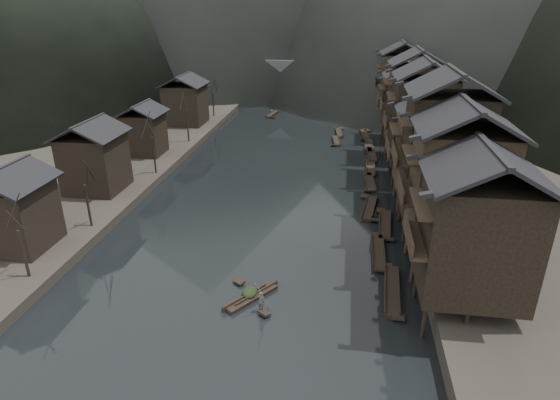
# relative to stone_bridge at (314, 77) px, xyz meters

# --- Properties ---
(water) EXTENTS (300.00, 300.00, 0.00)m
(water) POSITION_rel_stone_bridge_xyz_m (0.00, -72.00, -5.11)
(water) COLOR black
(water) RESTS_ON ground
(right_bank) EXTENTS (40.00, 200.00, 1.80)m
(right_bank) POSITION_rel_stone_bridge_xyz_m (35.00, -32.00, -4.21)
(right_bank) COLOR #2D2823
(right_bank) RESTS_ON ground
(left_bank) EXTENTS (40.00, 200.00, 1.20)m
(left_bank) POSITION_rel_stone_bridge_xyz_m (-35.00, -32.00, -4.51)
(left_bank) COLOR #2D2823
(left_bank) RESTS_ON ground
(stilt_houses) EXTENTS (9.00, 67.60, 16.29)m
(stilt_houses) POSITION_rel_stone_bridge_xyz_m (17.28, -52.86, 3.97)
(stilt_houses) COLOR black
(stilt_houses) RESTS_ON ground
(left_houses) EXTENTS (8.10, 53.20, 8.73)m
(left_houses) POSITION_rel_stone_bridge_xyz_m (-20.50, -51.88, 0.55)
(left_houses) COLOR black
(left_houses) RESTS_ON left_bank
(bare_trees) EXTENTS (3.54, 60.20, 7.08)m
(bare_trees) POSITION_rel_stone_bridge_xyz_m (-17.00, -53.15, 0.93)
(bare_trees) COLOR black
(bare_trees) RESTS_ON left_bank
(moored_sampans) EXTENTS (3.26, 60.74, 0.47)m
(moored_sampans) POSITION_rel_stone_bridge_xyz_m (11.81, -50.73, -4.91)
(moored_sampans) COLOR black
(moored_sampans) RESTS_ON water
(midriver_boats) EXTENTS (15.51, 36.52, 0.45)m
(midriver_boats) POSITION_rel_stone_bridge_xyz_m (2.79, -21.64, -4.91)
(midriver_boats) COLOR black
(midriver_boats) RESTS_ON water
(stone_bridge) EXTENTS (40.00, 6.00, 9.00)m
(stone_bridge) POSITION_rel_stone_bridge_xyz_m (0.00, 0.00, 0.00)
(stone_bridge) COLOR #4C4C4F
(stone_bridge) RESTS_ON ground
(hero_sampan) EXTENTS (3.89, 4.90, 0.44)m
(hero_sampan) POSITION_rel_stone_bridge_xyz_m (1.48, -79.69, -4.91)
(hero_sampan) COLOR black
(hero_sampan) RESTS_ON water
(cargo_heap) EXTENTS (1.19, 1.55, 0.71)m
(cargo_heap) POSITION_rel_stone_bridge_xyz_m (1.34, -79.49, -4.31)
(cargo_heap) COLOR black
(cargo_heap) RESTS_ON hero_sampan
(boatman) EXTENTS (0.69, 0.60, 1.59)m
(boatman) POSITION_rel_stone_bridge_xyz_m (2.58, -81.22, -3.88)
(boatman) COLOR #525255
(boatman) RESTS_ON hero_sampan
(bamboo_pole) EXTENTS (0.89, 1.69, 3.53)m
(bamboo_pole) POSITION_rel_stone_bridge_xyz_m (2.78, -81.22, -1.31)
(bamboo_pole) COLOR #8C7A51
(bamboo_pole) RESTS_ON boatman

